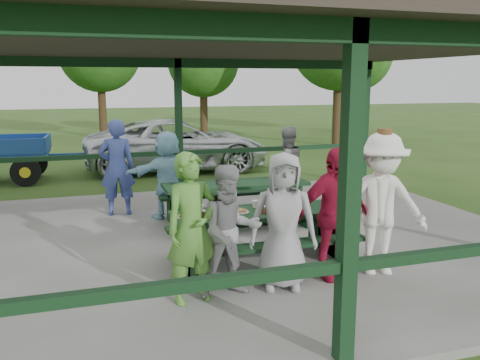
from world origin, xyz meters
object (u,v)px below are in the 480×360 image
object	(u,v)px
spectator_lblue	(168,174)
spectator_blue	(117,167)
picnic_table_near	(262,230)
contestant_grey_mid	(283,221)
contestant_white_fedora	(381,204)
picnic_table_far	(236,198)
contestant_green	(192,228)
pickup_truck	(178,145)
contestant_red	(333,214)
spectator_grey	(286,167)
contestant_grey_left	(231,231)

from	to	relation	value
spectator_lblue	spectator_blue	bearing A→B (deg)	-38.75
picnic_table_near	contestant_grey_mid	world-z (taller)	contestant_grey_mid
contestant_grey_mid	contestant_white_fedora	world-z (taller)	contestant_white_fedora
picnic_table_far	spectator_lblue	distance (m)	1.39
contestant_green	spectator_lblue	size ratio (longest dim) A/B	1.07
contestant_grey_mid	picnic_table_far	bearing A→B (deg)	101.85
picnic_table_far	spectator_blue	distance (m)	2.38
contestant_green	picnic_table_near	bearing A→B (deg)	24.46
contestant_green	pickup_truck	world-z (taller)	contestant_green
contestant_red	pickup_truck	distance (m)	9.24
pickup_truck	spectator_grey	bearing A→B (deg)	-164.24
contestant_grey_left	spectator_blue	size ratio (longest dim) A/B	0.86
picnic_table_near	contestant_grey_left	xyz separation A→B (m)	(-0.74, -0.92, 0.31)
picnic_table_far	contestant_white_fedora	distance (m)	3.06
picnic_table_near	pickup_truck	size ratio (longest dim) A/B	0.46
contestant_red	spectator_lblue	size ratio (longest dim) A/B	1.05
contestant_green	picnic_table_far	bearing A→B (deg)	50.22
spectator_lblue	spectator_blue	distance (m)	1.00
contestant_green	pickup_truck	size ratio (longest dim) A/B	0.32
picnic_table_far	spectator_lblue	bearing A→B (deg)	142.29
picnic_table_near	spectator_lblue	distance (m)	2.96
picnic_table_near	contestant_grey_mid	bearing A→B (deg)	-93.78
spectator_grey	pickup_truck	distance (m)	5.61
contestant_green	contestant_grey_mid	size ratio (longest dim) A/B	1.04
spectator_blue	contestant_red	bearing A→B (deg)	122.09
picnic_table_far	pickup_truck	bearing A→B (deg)	88.08
picnic_table_far	spectator_blue	xyz separation A→B (m)	(-1.94, 1.31, 0.44)
pickup_truck	spectator_lblue	bearing A→B (deg)	171.04
contestant_red	contestant_green	bearing A→B (deg)	-179.29
contestant_green	contestant_grey_mid	xyz separation A→B (m)	(1.14, 0.06, -0.03)
contestant_grey_mid	spectator_lblue	distance (m)	3.78
contestant_grey_mid	contestant_white_fedora	distance (m)	1.40
contestant_green	contestant_grey_mid	world-z (taller)	contestant_green
picnic_table_near	contestant_red	world-z (taller)	contestant_red
picnic_table_far	contestant_grey_left	xyz separation A→B (m)	(-0.98, -2.92, 0.31)
spectator_grey	contestant_green	bearing A→B (deg)	43.49
contestant_green	contestant_grey_mid	bearing A→B (deg)	-10.43
contestant_red	picnic_table_near	bearing A→B (deg)	126.61
picnic_table_far	pickup_truck	distance (m)	6.46
contestant_grey_left	spectator_lblue	xyz separation A→B (m)	(-0.09, 3.75, 0.03)
picnic_table_far	spectator_lblue	size ratio (longest dim) A/B	1.57
contestant_green	contestant_grey_left	distance (m)	0.47
contestant_white_fedora	spectator_grey	world-z (taller)	contestant_white_fedora
contestant_green	contestant_grey_left	xyz separation A→B (m)	(0.46, 0.02, -0.08)
contestant_grey_mid	spectator_grey	xyz separation A→B (m)	(1.67, 3.84, -0.03)
contestant_grey_left	contestant_grey_mid	bearing A→B (deg)	0.38
contestant_grey_left	contestant_green	bearing A→B (deg)	178.99
contestant_grey_mid	spectator_blue	xyz separation A→B (m)	(-1.63, 4.19, 0.07)
picnic_table_far	spectator_grey	xyz separation A→B (m)	(1.37, 0.97, 0.34)
picnic_table_far	spectator_grey	bearing A→B (deg)	35.24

